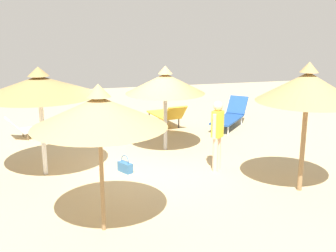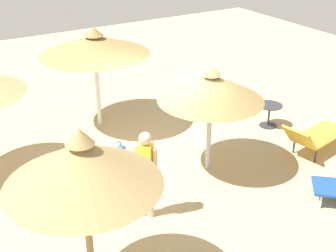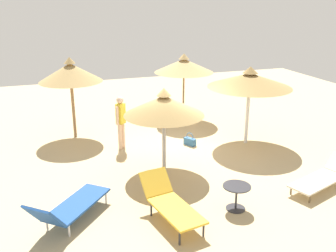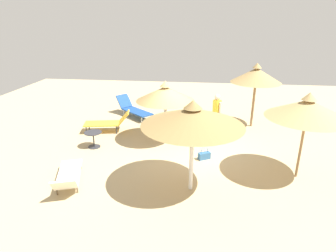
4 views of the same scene
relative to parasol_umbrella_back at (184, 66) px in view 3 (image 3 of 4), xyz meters
name	(u,v)px [view 3 (image 3 of 4)]	position (x,y,z in m)	size (l,w,h in m)	color
ground	(179,156)	(-3.47, 1.45, -2.21)	(24.00, 24.00, 0.10)	tan
parasol_umbrella_back	(184,66)	(0.00, 0.00, 0.00)	(2.30, 2.30, 2.63)	olive
parasol_umbrella_far_left	(250,80)	(-3.17, -1.06, -0.01)	(2.72, 2.72, 2.59)	white
parasol_umbrella_edge	(164,105)	(-4.31, 2.22, -0.25)	(2.21, 2.21, 2.39)	#B2B2B7
parasol_umbrella_front	(70,73)	(-0.72, 4.35, 0.12)	(2.13, 2.13, 2.81)	olive
lounge_chair_center	(69,207)	(-6.27, 5.03, -1.76)	(2.10, 1.95, 0.92)	#1E478C
lounge_chair_near_right	(323,177)	(-6.66, -1.32, -1.86)	(1.26, 2.14, 0.71)	silver
lounge_chair_near_left	(170,202)	(-6.84, 2.91, -1.73)	(1.99, 1.03, 0.88)	gold
person_standing_far_right	(121,119)	(-2.34, 3.03, -1.16)	(0.33, 0.35, 1.74)	beige
handbag	(190,141)	(-2.79, 0.82, -2.02)	(0.45, 0.35, 0.44)	#336699
side_table_round	(236,193)	(-6.89, 1.31, -1.75)	(0.65, 0.65, 0.60)	#2D2D33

